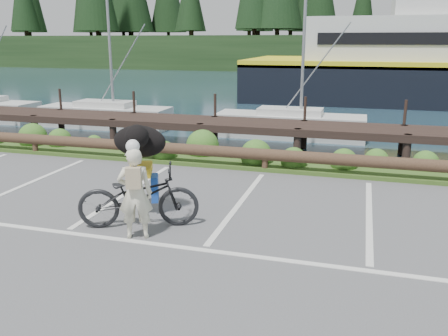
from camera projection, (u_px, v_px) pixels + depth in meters
The scene contains 7 objects.
ground at pixel (211, 241), 8.08m from camera, with size 72.00×72.00×0.00m, color #4F4F52.
harbor_backdrop at pixel (354, 60), 80.73m from camera, with size 170.00×160.00×30.00m.
vegetation_strip at pixel (270, 163), 12.98m from camera, with size 34.00×1.60×0.10m, color #3D5B21.
log_rail at pixel (265, 171), 12.34m from camera, with size 32.00×0.30×0.60m, color #443021, non-canonical shape.
bicycle at pixel (138, 197), 8.56m from camera, with size 0.76×2.17×1.14m, color black.
cyclist at pixel (135, 194), 8.01m from camera, with size 0.58×0.38×1.60m, color beige.
dog at pixel (140, 141), 9.00m from camera, with size 1.06×0.52×0.61m, color black.
Camera 1 is at (2.31, -7.11, 3.31)m, focal length 38.00 mm.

